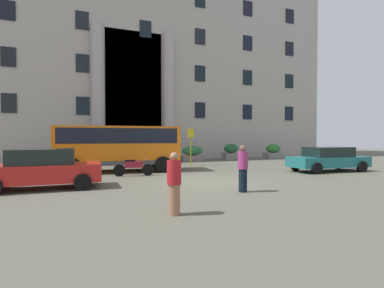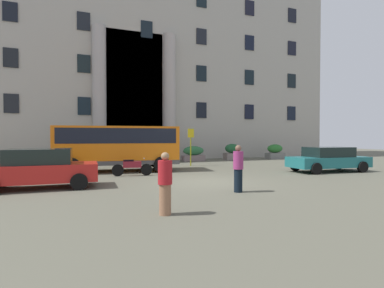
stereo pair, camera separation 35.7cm
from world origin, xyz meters
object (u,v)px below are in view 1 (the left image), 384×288
at_px(hedge_planter_entrance_right, 231,152).
at_px(pedestrian_child_trailing, 243,168).
at_px(hedge_planter_far_east, 139,154).
at_px(parked_sedan_far, 328,159).
at_px(orange_minibus, 119,144).
at_px(hedge_planter_far_west, 193,154).
at_px(motorcycle_near_kerb, 133,167).
at_px(hedge_planter_west, 67,155).
at_px(pedestrian_man_crossing, 174,184).
at_px(hedge_planter_east, 273,152).
at_px(parked_coupe_end, 43,169).
at_px(bus_stop_sign, 191,143).

bearing_deg(hedge_planter_entrance_right, pedestrian_child_trailing, -117.41).
relative_size(hedge_planter_far_east, parked_sedan_far, 0.35).
relative_size(hedge_planter_entrance_right, pedestrian_child_trailing, 0.84).
bearing_deg(parked_sedan_far, orange_minibus, 162.98).
height_order(hedge_planter_far_west, motorcycle_near_kerb, hedge_planter_far_west).
relative_size(hedge_planter_far_west, parked_sedan_far, 0.40).
bearing_deg(motorcycle_near_kerb, pedestrian_child_trailing, -56.49).
bearing_deg(hedge_planter_west, pedestrian_man_crossing, -79.12).
distance_m(hedge_planter_east, pedestrian_man_crossing, 20.99).
bearing_deg(motorcycle_near_kerb, pedestrian_man_crossing, -85.57).
xyz_separation_m(hedge_planter_far_east, pedestrian_man_crossing, (-2.09, -15.14, 0.09)).
height_order(parked_sedan_far, pedestrian_child_trailing, pedestrian_child_trailing).
xyz_separation_m(hedge_planter_far_west, hedge_planter_far_east, (-4.47, -0.24, 0.10)).
bearing_deg(orange_minibus, pedestrian_man_crossing, -83.61).
bearing_deg(motorcycle_near_kerb, parked_coupe_end, -139.86).
bearing_deg(hedge_planter_far_west, hedge_planter_west, -179.26).
xyz_separation_m(hedge_planter_far_west, hedge_planter_east, (7.89, -0.16, 0.04)).
relative_size(hedge_planter_east, motorcycle_near_kerb, 0.79).
relative_size(hedge_planter_far_west, hedge_planter_east, 1.16).
height_order(hedge_planter_far_west, hedge_planter_east, hedge_planter_east).
bearing_deg(pedestrian_man_crossing, hedge_planter_far_west, 104.81).
bearing_deg(hedge_planter_east, motorcycle_near_kerb, -152.39).
distance_m(hedge_planter_west, motorcycle_near_kerb, 8.11).
xyz_separation_m(orange_minibus, parked_sedan_far, (11.19, -4.35, -0.83)).
height_order(bus_stop_sign, hedge_planter_west, bus_stop_sign).
bearing_deg(pedestrian_child_trailing, hedge_planter_entrance_right, -48.85).
height_order(hedge_planter_west, motorcycle_near_kerb, hedge_planter_west).
xyz_separation_m(parked_coupe_end, motorcycle_near_kerb, (3.84, 2.51, -0.31)).
height_order(bus_stop_sign, pedestrian_child_trailing, bus_stop_sign).
relative_size(orange_minibus, hedge_planter_entrance_right, 4.94).
height_order(hedge_planter_far_west, hedge_planter_entrance_right, hedge_planter_entrance_right).
bearing_deg(parked_sedan_far, hedge_planter_far_east, 138.32).
relative_size(orange_minibus, pedestrian_child_trailing, 4.13).
bearing_deg(motorcycle_near_kerb, parked_sedan_far, -3.84).
relative_size(orange_minibus, parked_coupe_end, 1.65).
distance_m(hedge_planter_west, hedge_planter_entrance_right, 13.13).
distance_m(hedge_planter_west, hedge_planter_far_east, 5.02).
height_order(orange_minibus, hedge_planter_west, orange_minibus).
bearing_deg(parked_sedan_far, hedge_planter_entrance_right, 99.84).
distance_m(hedge_planter_east, hedge_planter_far_east, 12.36).
height_order(hedge_planter_west, hedge_planter_entrance_right, hedge_planter_west).
distance_m(hedge_planter_far_west, parked_coupe_end, 14.21).
xyz_separation_m(bus_stop_sign, hedge_planter_entrance_right, (5.20, 3.70, -0.91)).
xyz_separation_m(hedge_planter_east, hedge_planter_entrance_right, (-4.25, 0.25, 0.03)).
bearing_deg(hedge_planter_west, bus_stop_sign, -23.66).
distance_m(hedge_planter_far_west, pedestrian_child_trailing, 13.73).
distance_m(motorcycle_near_kerb, pedestrian_man_crossing, 7.86).
bearing_deg(hedge_planter_entrance_right, parked_sedan_far, -84.37).
bearing_deg(hedge_planter_west, hedge_planter_far_west, 0.74).
xyz_separation_m(orange_minibus, parked_coupe_end, (-3.45, -4.79, -0.79)).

